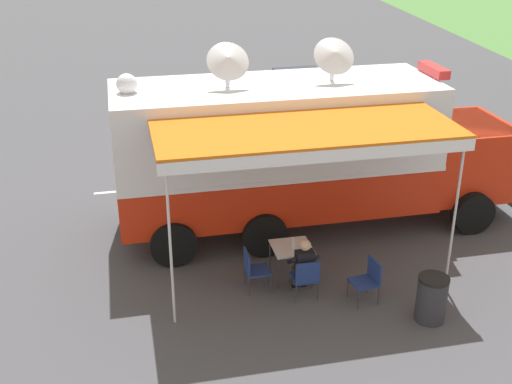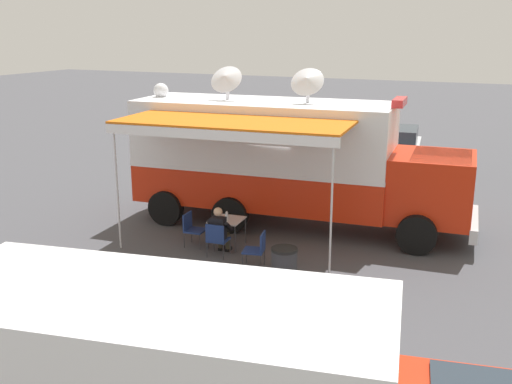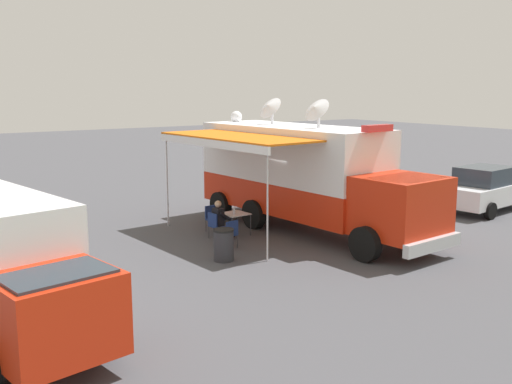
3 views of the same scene
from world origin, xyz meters
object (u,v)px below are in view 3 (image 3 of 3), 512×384
Objects in this scene: seated_responder at (220,219)px; trash_bin at (224,245)px; folding_chair_beside_table at (213,216)px; water_bottle at (234,210)px; folding_chair_spare_by_truck at (229,232)px; car_behind_truck at (485,189)px; folding_table at (235,215)px; folding_chair_at_table at (216,224)px; command_truck at (306,174)px.

seated_responder reaches higher than trash_bin.
folding_chair_beside_table is 0.96× the size of trash_bin.
seated_responder is at bearing 8.82° from water_bottle.
water_bottle is 0.26× the size of folding_chair_spare_by_truck.
car_behind_truck is (-10.74, 2.17, 0.23)m from seated_responder.
folding_chair_beside_table and folding_chair_spare_by_truck have the same top height.
folding_table is at bearing -127.84° from folding_chair_spare_by_truck.
trash_bin reaches higher than folding_table.
folding_chair_at_table and folding_chair_beside_table have the same top height.
water_bottle is 0.83m from folding_chair_at_table.
command_truck reaches higher than folding_chair_beside_table.
folding_chair_spare_by_truck is at bearing 8.97° from command_truck.
folding_chair_at_table is 0.70× the size of seated_responder.
water_bottle reaches higher than folding_chair_beside_table.
folding_chair_at_table is at bearing 4.28° from seated_responder.
water_bottle is 0.61m from seated_responder.
car_behind_truck is at bearing 168.84° from folding_chair_at_table.
seated_responder reaches higher than folding_chair_beside_table.
folding_table is (2.34, -0.79, -1.27)m from command_truck.
command_truck is 3.29m from seated_responder.
command_truck is at bearing 162.21° from water_bottle.
car_behind_truck is (-10.13, 2.28, 0.21)m from folding_table.
folding_chair_beside_table is at bearing -106.60° from seated_responder.
folding_chair_at_table is 1.00× the size of folding_chair_spare_by_truck.
water_bottle reaches higher than folding_table.
command_truck is 3.51m from folding_chair_at_table.
trash_bin is at bearing 52.03° from water_bottle.
command_truck is 2.73m from water_bottle.
car_behind_truck is at bearing 163.32° from folding_chair_beside_table.
water_bottle is at bearing -172.29° from folding_chair_at_table.
seated_responder is 10.96m from car_behind_truck.
folding_chair_at_table is 1.08m from folding_chair_beside_table.
car_behind_truck is at bearing 175.05° from folding_chair_spare_by_truck.
command_truck is 2.78m from folding_table.
folding_chair_at_table is at bearing -11.16° from car_behind_truck.
command_truck reaches higher than car_behind_truck.
command_truck is 3.69m from folding_chair_spare_by_truck.
car_behind_truck is (-11.15, 0.97, 0.37)m from folding_chair_spare_by_truck.
folding_table is 0.82m from folding_chair_at_table.
command_truck reaches higher than folding_chair_spare_by_truck.
seated_responder is at bearing -108.81° from folding_chair_spare_by_truck.
car_behind_truck is at bearing 169.13° from command_truck.
folding_table is at bearing -18.57° from command_truck.
water_bottle is 0.97m from folding_chair_beside_table.
folding_chair_beside_table is (2.66, -1.63, -1.43)m from command_truck.
folding_chair_spare_by_truck reaches higher than folding_table.
trash_bin is at bearing 19.89° from command_truck.
folding_table is 0.94× the size of trash_bin.
folding_chair_beside_table is at bearing -115.29° from trash_bin.
folding_table is 1.67m from folding_chair_spare_by_truck.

